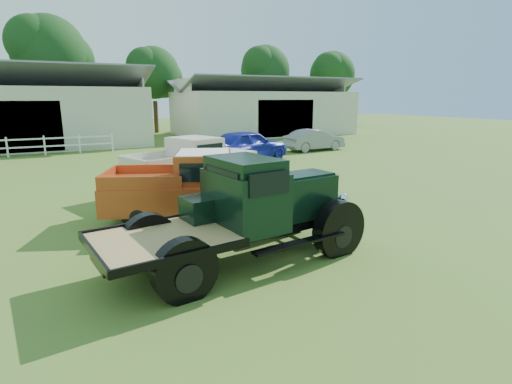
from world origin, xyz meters
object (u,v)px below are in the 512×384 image
red_pickup (201,186)px  misc_car_blue (247,145)px  misc_car_grey (314,140)px  vintage_flatbed (240,211)px  white_pickup (193,165)px

red_pickup → misc_car_blue: 11.36m
misc_car_blue → misc_car_grey: bearing=-90.8°
red_pickup → misc_car_grey: (12.05, 11.53, -0.31)m
red_pickup → misc_car_grey: red_pickup is taller
vintage_flatbed → misc_car_grey: 19.28m
red_pickup → misc_car_blue: (6.10, 9.59, -0.14)m
white_pickup → misc_car_blue: bearing=28.8°
white_pickup → misc_car_grey: (11.04, 7.71, -0.29)m
red_pickup → white_pickup: size_ratio=1.03×
red_pickup → white_pickup: (1.01, 3.82, -0.02)m
red_pickup → misc_car_blue: size_ratio=1.08×
misc_car_blue → misc_car_grey: 6.27m
misc_car_grey → red_pickup: bearing=130.1°
misc_car_grey → misc_car_blue: bearing=104.4°
red_pickup → misc_car_grey: size_ratio=1.30×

